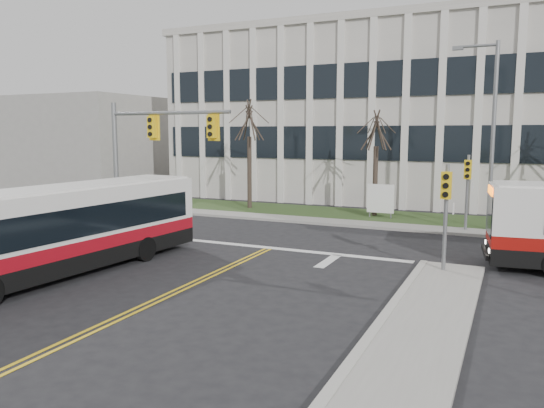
{
  "coord_description": "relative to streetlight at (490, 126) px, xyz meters",
  "views": [
    {
      "loc": [
        9.3,
        -11.77,
        4.86
      ],
      "look_at": [
        0.42,
        7.48,
        2.0
      ],
      "focal_mm": 35.0,
      "sensor_mm": 36.0,
      "label": 1
    }
  ],
  "objects": [
    {
      "name": "ground",
      "position": [
        -8.03,
        -16.2,
        -5.19
      ],
      "size": [
        120.0,
        120.0,
        0.0
      ],
      "primitive_type": "plane",
      "color": "black",
      "rests_on": "ground"
    },
    {
      "name": "sidewalk_cross",
      "position": [
        -3.03,
        -1.0,
        -5.12
      ],
      "size": [
        44.0,
        1.6,
        0.14
      ],
      "primitive_type": "cube",
      "color": "#9E9B93",
      "rests_on": "ground"
    },
    {
      "name": "building_lawn",
      "position": [
        -3.03,
        1.8,
        -5.13
      ],
      "size": [
        44.0,
        5.0,
        0.12
      ],
      "primitive_type": "cube",
      "color": "#334D21",
      "rests_on": "ground"
    },
    {
      "name": "office_building",
      "position": [
        -3.03,
        13.8,
        0.81
      ],
      "size": [
        40.0,
        16.0,
        12.0
      ],
      "primitive_type": "cube",
      "color": "beige",
      "rests_on": "ground"
    },
    {
      "name": "building_annex",
      "position": [
        -34.03,
        9.8,
        -1.19
      ],
      "size": [
        12.0,
        12.0,
        8.0
      ],
      "primitive_type": "cube",
      "color": "#9E9B93",
      "rests_on": "ground"
    },
    {
      "name": "mast_arm_signal",
      "position": [
        -13.65,
        -9.04,
        -0.94
      ],
      "size": [
        6.11,
        0.38,
        6.2
      ],
      "color": "slate",
      "rests_on": "ground"
    },
    {
      "name": "signal_pole_near",
      "position": [
        -0.83,
        -9.3,
        -2.69
      ],
      "size": [
        0.34,
        0.39,
        3.8
      ],
      "color": "slate",
      "rests_on": "ground"
    },
    {
      "name": "signal_pole_far",
      "position": [
        -0.83,
        -0.8,
        -2.69
      ],
      "size": [
        0.34,
        0.39,
        3.8
      ],
      "color": "slate",
      "rests_on": "ground"
    },
    {
      "name": "streetlight",
      "position": [
        0.0,
        0.0,
        0.0
      ],
      "size": [
        2.15,
        0.25,
        9.2
      ],
      "color": "slate",
      "rests_on": "ground"
    },
    {
      "name": "directory_sign",
      "position": [
        -5.53,
        1.3,
        -4.02
      ],
      "size": [
        1.5,
        0.12,
        2.0
      ],
      "color": "slate",
      "rests_on": "ground"
    },
    {
      "name": "tree_left",
      "position": [
        -14.03,
        1.8,
        0.32
      ],
      "size": [
        1.8,
        1.8,
        7.7
      ],
      "color": "#42352B",
      "rests_on": "ground"
    },
    {
      "name": "tree_mid",
      "position": [
        -6.03,
        2.0,
        -0.31
      ],
      "size": [
        1.8,
        1.8,
        6.82
      ],
      "color": "#42352B",
      "rests_on": "ground"
    },
    {
      "name": "bus_main",
      "position": [
        -12.71,
        -14.76,
        -3.7
      ],
      "size": [
        3.29,
        11.34,
        2.98
      ],
      "primitive_type": null,
      "rotation": [
        0.0,
        0.0,
        -0.08
      ],
      "color": "silver",
      "rests_on": "ground"
    }
  ]
}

